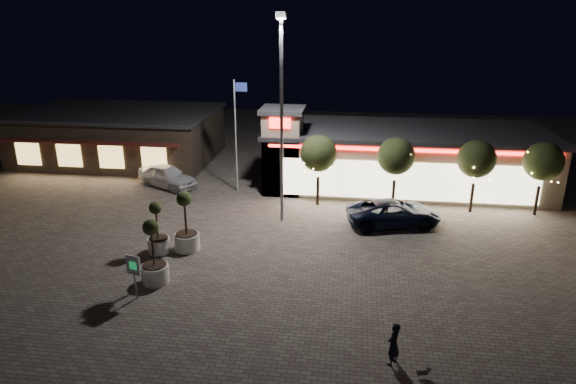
# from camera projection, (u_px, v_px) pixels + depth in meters

# --- Properties ---
(ground) EXTENTS (90.00, 90.00, 0.00)m
(ground) POSITION_uv_depth(u_px,v_px,m) (218.00, 280.00, 25.03)
(ground) COLOR #655D52
(ground) RESTS_ON ground
(retail_building) EXTENTS (20.40, 8.40, 6.10)m
(retail_building) POSITION_uv_depth(u_px,v_px,m) (398.00, 157.00, 37.86)
(retail_building) COLOR tan
(retail_building) RESTS_ON ground
(restaurant_building) EXTENTS (16.40, 11.00, 4.30)m
(restaurant_building) POSITION_uv_depth(u_px,v_px,m) (120.00, 135.00, 44.72)
(restaurant_building) COLOR #382D23
(restaurant_building) RESTS_ON ground
(floodlight_pole) EXTENTS (0.60, 0.40, 12.38)m
(floodlight_pole) POSITION_uv_depth(u_px,v_px,m) (282.00, 109.00, 29.90)
(floodlight_pole) COLOR gray
(floodlight_pole) RESTS_ON ground
(flagpole) EXTENTS (0.95, 0.10, 8.00)m
(flagpole) POSITION_uv_depth(u_px,v_px,m) (237.00, 127.00, 35.82)
(flagpole) COLOR white
(flagpole) RESTS_ON ground
(string_tree_a) EXTENTS (2.42, 2.42, 4.79)m
(string_tree_a) POSITION_uv_depth(u_px,v_px,m) (319.00, 154.00, 33.61)
(string_tree_a) COLOR #332319
(string_tree_a) RESTS_ON ground
(string_tree_b) EXTENTS (2.42, 2.42, 4.79)m
(string_tree_b) POSITION_uv_depth(u_px,v_px,m) (396.00, 156.00, 32.98)
(string_tree_b) COLOR #332319
(string_tree_b) RESTS_ON ground
(string_tree_c) EXTENTS (2.42, 2.42, 4.79)m
(string_tree_c) POSITION_uv_depth(u_px,v_px,m) (477.00, 159.00, 32.35)
(string_tree_c) COLOR #332319
(string_tree_c) RESTS_ON ground
(string_tree_d) EXTENTS (2.42, 2.42, 4.79)m
(string_tree_d) POSITION_uv_depth(u_px,v_px,m) (543.00, 162.00, 31.84)
(string_tree_d) COLOR #332319
(string_tree_d) RESTS_ON ground
(pickup_truck) EXTENTS (6.12, 3.85, 1.58)m
(pickup_truck) POSITION_uv_depth(u_px,v_px,m) (394.00, 213.00, 31.19)
(pickup_truck) COLOR black
(pickup_truck) RESTS_ON ground
(white_sedan) EXTENTS (5.21, 4.00, 1.65)m
(white_sedan) POSITION_uv_depth(u_px,v_px,m) (167.00, 176.00, 38.04)
(white_sedan) COLOR silver
(white_sedan) RESTS_ON ground
(pedestrian) EXTENTS (0.70, 0.76, 1.74)m
(pedestrian) POSITION_uv_depth(u_px,v_px,m) (394.00, 344.00, 18.83)
(pedestrian) COLOR black
(pedestrian) RESTS_ON ground
(dog) EXTENTS (0.52, 0.27, 0.28)m
(dog) POSITION_uv_depth(u_px,v_px,m) (424.00, 371.00, 18.33)
(dog) COLOR #59514C
(dog) RESTS_ON ground
(planter_left) EXTENTS (1.19, 1.19, 2.93)m
(planter_left) POSITION_uv_depth(u_px,v_px,m) (158.00, 237.00, 27.67)
(planter_left) COLOR white
(planter_left) RESTS_ON ground
(planter_mid) EXTENTS (1.33, 1.33, 3.26)m
(planter_mid) POSITION_uv_depth(u_px,v_px,m) (154.00, 263.00, 24.55)
(planter_mid) COLOR white
(planter_mid) RESTS_ON ground
(planter_right) EXTENTS (1.37, 1.37, 3.36)m
(planter_right) POSITION_uv_depth(u_px,v_px,m) (186.00, 232.00, 27.91)
(planter_right) COLOR white
(planter_right) RESTS_ON ground
(valet_sign) EXTENTS (0.71, 0.25, 2.17)m
(valet_sign) POSITION_uv_depth(u_px,v_px,m) (134.00, 269.00, 22.93)
(valet_sign) COLOR gray
(valet_sign) RESTS_ON ground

